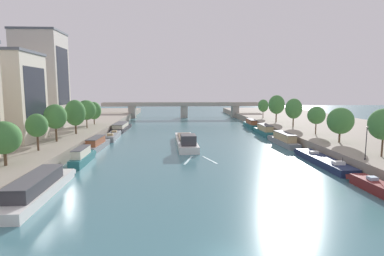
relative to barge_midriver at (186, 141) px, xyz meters
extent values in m
cube|color=gray|center=(-37.70, 10.72, 0.06)|extent=(36.00, 170.00, 2.09)
cube|color=gray|center=(40.79, 10.72, 0.06)|extent=(36.00, 170.00, 2.09)
cube|color=silver|center=(-0.02, 0.72, -0.36)|extent=(4.37, 19.92, 1.25)
cube|color=silver|center=(-0.37, 10.96, -0.24)|extent=(3.57, 1.38, 0.99)
cube|color=silver|center=(-0.02, 0.72, 0.29)|extent=(4.45, 19.92, 0.06)
cube|color=#38383D|center=(0.20, -6.01, 1.28)|extent=(2.91, 4.05, 1.91)
cube|color=black|center=(0.13, -4.03, 1.56)|extent=(2.23, 0.10, 0.53)
cube|color=brown|center=(-0.09, 2.69, 0.50)|extent=(3.24, 10.39, 0.36)
cylinder|color=#232328|center=(0.73, -5.20, 0.87)|extent=(0.07, 0.07, 1.10)
cube|color=silver|center=(3.45, -13.42, -0.97)|extent=(2.19, 5.82, 0.03)
cube|color=silver|center=(-0.15, -13.55, -0.97)|extent=(1.81, 5.91, 0.03)
cube|color=silver|center=(-17.41, -30.06, -0.46)|extent=(3.13, 15.62, 1.04)
cube|color=silver|center=(-17.52, -21.92, -0.36)|extent=(2.79, 1.26, 0.89)
cube|color=silver|center=(-17.41, -30.06, 0.09)|extent=(3.18, 15.62, 0.06)
cube|color=#38383D|center=(-17.40, -30.84, 0.84)|extent=(2.53, 10.01, 1.43)
cube|color=#4C4C51|center=(-17.40, -30.84, 1.59)|extent=(2.71, 10.31, 0.08)
cylinder|color=#232328|center=(-16.91, -34.73, 0.67)|extent=(0.07, 0.07, 1.10)
cube|color=#23666B|center=(-17.12, -14.85, -0.34)|extent=(1.79, 9.01, 1.28)
cube|color=#23666B|center=(-17.10, -10.00, -0.21)|extent=(1.67, 1.27, 1.01)
cube|color=#23666B|center=(-17.12, -14.85, 0.33)|extent=(1.82, 9.01, 0.06)
cube|color=beige|center=(-17.12, -15.30, 0.98)|extent=(1.46, 5.77, 1.25)
cube|color=#4C4C51|center=(-17.12, -15.30, 1.65)|extent=(1.57, 5.94, 0.08)
cylinder|color=#232328|center=(-16.87, -17.56, 0.91)|extent=(0.07, 0.07, 1.10)
cube|color=gray|center=(-17.78, -2.79, -0.47)|extent=(2.69, 11.19, 1.03)
cube|color=gray|center=(-17.54, 3.11, -0.36)|extent=(2.19, 1.31, 0.88)
cube|color=gray|center=(-17.78, -2.79, 0.08)|extent=(2.74, 11.19, 0.06)
cube|color=#9E5133|center=(-17.80, -3.34, 0.76)|extent=(2.13, 7.18, 1.30)
cube|color=#4C4C51|center=(-17.80, -3.34, 1.45)|extent=(2.27, 7.39, 0.08)
cylinder|color=#232328|center=(-17.57, -6.13, 0.66)|extent=(0.07, 0.07, 1.10)
cube|color=gray|center=(-17.24, 10.29, -0.41)|extent=(2.61, 11.62, 1.15)
cube|color=gray|center=(-17.39, 16.42, -0.29)|extent=(2.24, 1.30, 0.94)
cube|color=gray|center=(-17.24, 10.29, 0.20)|extent=(2.66, 11.62, 0.06)
cube|color=tan|center=(-17.30, 12.83, 0.43)|extent=(1.19, 0.93, 0.40)
cube|color=tan|center=(-17.16, 7.05, 0.47)|extent=(1.31, 1.13, 0.48)
cylinder|color=#232328|center=(-16.80, 6.83, 0.78)|extent=(0.07, 0.07, 1.10)
cube|color=black|center=(-17.79, 25.57, -0.51)|extent=(3.75, 16.00, 0.95)
cube|color=black|center=(-17.63, 33.89, -0.41)|extent=(3.29, 1.27, 0.84)
cube|color=black|center=(-17.79, 25.57, 0.00)|extent=(3.81, 16.00, 0.06)
cube|color=beige|center=(-17.80, 24.77, 0.59)|extent=(3.02, 10.25, 1.12)
cube|color=#4C4C51|center=(-17.80, 24.77, 1.18)|extent=(3.23, 10.56, 0.08)
cylinder|color=#232328|center=(-17.36, 20.78, 0.58)|extent=(0.07, 0.07, 1.10)
cube|color=maroon|center=(20.75, -26.76, -0.29)|extent=(1.92, 1.30, 0.95)
cube|color=#9EBCD6|center=(20.85, -30.02, 0.43)|extent=(1.02, 0.93, 0.40)
cube|color=#1E284C|center=(21.04, -17.63, -0.47)|extent=(3.03, 15.39, 1.02)
cube|color=#1E284C|center=(20.93, -9.61, -0.37)|extent=(2.70, 1.25, 0.87)
cube|color=#1E284C|center=(21.04, -17.63, 0.07)|extent=(3.09, 15.39, 0.06)
cube|color=white|center=(20.99, -14.26, 0.30)|extent=(1.43, 0.92, 0.40)
cube|color=white|center=(21.09, -21.93, 0.34)|extent=(1.57, 1.12, 0.48)
cylinder|color=#232328|center=(21.52, -22.23, 0.65)|extent=(0.07, 0.07, 1.10)
cube|color=gray|center=(20.80, 0.02, -0.46)|extent=(2.73, 12.95, 1.05)
cube|color=gray|center=(20.59, 6.80, -0.36)|extent=(2.26, 1.29, 0.89)
cube|color=gray|center=(20.80, 0.02, 0.09)|extent=(2.77, 12.95, 0.06)
cube|color=tan|center=(20.82, -0.63, 0.86)|extent=(2.17, 8.30, 1.47)
cube|color=#4C4C51|center=(20.82, -0.63, 1.63)|extent=(2.31, 8.55, 0.08)
cylinder|color=#232328|center=(21.26, -3.84, 0.67)|extent=(0.07, 0.07, 1.10)
cube|color=#23666B|center=(20.86, 14.23, -0.40)|extent=(2.60, 11.78, 1.18)
cube|color=#23666B|center=(20.88, 20.47, -0.28)|extent=(2.43, 1.25, 0.96)
cube|color=#23666B|center=(20.86, 14.23, 0.22)|extent=(2.65, 11.78, 0.06)
cube|color=tan|center=(20.86, 13.64, 0.97)|extent=(2.12, 7.54, 1.43)
cube|color=#4C4C51|center=(20.86, 13.64, 1.73)|extent=(2.28, 7.77, 0.08)
cylinder|color=#232328|center=(21.23, 10.70, 0.80)|extent=(0.07, 0.07, 1.10)
cube|color=#23666B|center=(21.10, 29.77, -0.40)|extent=(2.47, 12.53, 1.17)
cube|color=#23666B|center=(21.28, 36.35, -0.28)|extent=(2.05, 1.30, 0.95)
cube|color=#23666B|center=(21.10, 29.77, 0.21)|extent=(2.51, 12.53, 0.06)
cube|color=#9E5133|center=(21.09, 29.15, 0.91)|extent=(1.96, 8.03, 1.34)
cube|color=#4C4C51|center=(21.09, 29.15, 1.62)|extent=(2.10, 8.27, 0.08)
cylinder|color=#232328|center=(21.32, 26.02, 0.79)|extent=(0.07, 0.07, 1.10)
cylinder|color=brown|center=(-24.08, -24.02, 2.33)|extent=(0.39, 0.39, 2.45)
ellipsoid|color=#427F3D|center=(-24.08, -24.02, 4.72)|extent=(4.21, 4.21, 4.22)
cylinder|color=brown|center=(-24.12, -14.28, 2.62)|extent=(0.33, 0.33, 3.04)
ellipsoid|color=#427F3D|center=(-24.12, -14.28, 5.16)|extent=(3.33, 3.33, 3.69)
cylinder|color=brown|center=(-24.44, -5.66, 2.82)|extent=(0.37, 0.37, 3.44)
ellipsoid|color=#427F3D|center=(-24.44, -5.66, 5.80)|extent=(4.12, 4.12, 4.55)
cylinder|color=brown|center=(-23.94, 4.26, 2.64)|extent=(0.40, 0.40, 3.07)
ellipsoid|color=#427F3D|center=(-23.94, 4.26, 5.72)|extent=(4.36, 4.36, 5.61)
cylinder|color=brown|center=(-24.25, 14.04, 2.71)|extent=(0.26, 0.26, 3.21)
ellipsoid|color=#427F3D|center=(-24.25, 14.04, 5.66)|extent=(4.75, 4.75, 4.90)
cylinder|color=brown|center=(-24.61, 22.57, 2.35)|extent=(0.29, 0.29, 2.49)
ellipsoid|color=#427F3D|center=(-24.61, 22.57, 4.92)|extent=(3.96, 3.96, 4.81)
cylinder|color=brown|center=(27.62, -21.67, 2.85)|extent=(0.26, 0.26, 3.49)
ellipsoid|color=#427F3D|center=(27.62, -21.67, 5.84)|extent=(4.26, 4.26, 4.54)
cylinder|color=brown|center=(27.86, -9.53, 2.44)|extent=(0.34, 0.34, 2.66)
ellipsoid|color=#427F3D|center=(27.86, -9.53, 5.10)|extent=(4.66, 4.66, 4.84)
cylinder|color=brown|center=(28.20, 0.88, 2.64)|extent=(0.25, 0.25, 3.06)
ellipsoid|color=#427F3D|center=(28.20, 0.88, 5.22)|extent=(3.75, 3.75, 3.81)
cylinder|color=brown|center=(28.23, 13.87, 2.76)|extent=(0.32, 0.32, 3.31)
ellipsoid|color=#427F3D|center=(28.23, 13.87, 5.85)|extent=(4.25, 4.25, 5.20)
cylinder|color=brown|center=(27.91, 26.46, 2.90)|extent=(0.36, 0.36, 3.60)
ellipsoid|color=#427F3D|center=(27.91, 26.46, 6.24)|extent=(4.71, 4.71, 5.61)
cylinder|color=brown|center=(27.43, 38.65, 2.60)|extent=(0.25, 0.25, 3.00)
ellipsoid|color=#427F3D|center=(27.43, 38.65, 5.26)|extent=(3.45, 3.45, 4.21)
cylinder|color=black|center=(24.04, -23.42, 3.33)|extent=(0.11, 0.11, 4.44)
sphere|color=#EAE5C6|center=(24.04, -23.42, 5.68)|extent=(0.28, 0.28, 0.28)
cylinder|color=black|center=(24.04, -23.42, 1.21)|extent=(0.22, 0.22, 0.20)
cube|color=#232833|center=(-28.09, -4.77, 9.99)|extent=(0.04, 8.67, 9.69)
cube|color=#BCB2A8|center=(-35.31, 15.68, 12.78)|extent=(10.57, 9.79, 23.35)
cube|color=#4C515B|center=(-35.31, 15.68, 24.70)|extent=(10.89, 10.08, 0.50)
cube|color=#232833|center=(-30.00, 15.68, 13.95)|extent=(0.04, 7.83, 14.01)
cube|color=#9E998E|center=(1.54, 63.76, 4.15)|extent=(66.49, 4.40, 0.60)
cube|color=#9E998E|center=(1.54, 61.76, 4.90)|extent=(66.49, 0.30, 0.90)
cube|color=#9E998E|center=(1.54, 65.76, 4.90)|extent=(66.49, 0.30, 0.90)
cube|color=#9E998E|center=(-19.70, 63.76, 1.43)|extent=(2.80, 3.60, 4.83)
cube|color=#9E998E|center=(1.54, 63.76, 1.43)|extent=(2.80, 3.60, 4.83)
cube|color=#9E998E|center=(22.79, 63.76, 1.43)|extent=(2.80, 3.60, 4.83)
camera|label=1|loc=(-2.36, -64.26, 10.89)|focal=29.06mm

